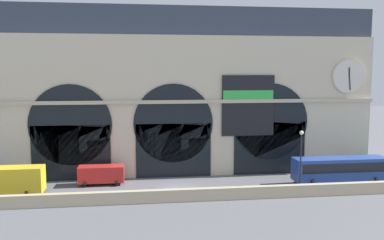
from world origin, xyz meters
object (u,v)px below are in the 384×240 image
(box_truck_west, at_px, (8,181))
(street_lamp_quayside, at_px, (301,154))
(van_midwest, at_px, (101,174))
(bus_east, at_px, (340,169))

(box_truck_west, height_order, street_lamp_quayside, street_lamp_quayside)
(van_midwest, relative_size, bus_east, 0.47)
(van_midwest, height_order, street_lamp_quayside, street_lamp_quayside)
(box_truck_west, height_order, bus_east, box_truck_west)
(box_truck_west, distance_m, bus_east, 37.05)
(van_midwest, xyz_separation_m, street_lamp_quayside, (21.48, -6.62, 3.17))
(van_midwest, relative_size, street_lamp_quayside, 0.75)
(street_lamp_quayside, bearing_deg, van_midwest, 162.87)
(box_truck_west, xyz_separation_m, van_midwest, (9.36, 3.34, -0.45))
(box_truck_west, relative_size, bus_east, 0.68)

